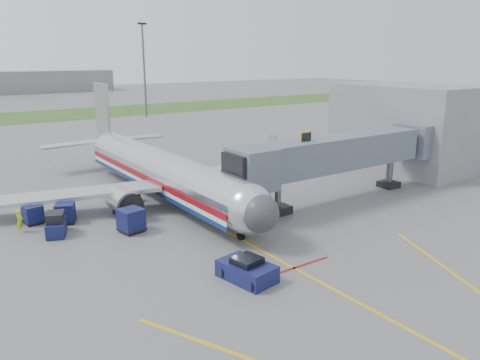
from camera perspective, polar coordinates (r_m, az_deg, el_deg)
ground at (r=33.72m, az=2.08°, el=-8.29°), size 400.00×400.00×0.00m
grass_strip at (r=116.97m, az=-25.72°, el=6.86°), size 300.00×25.00×0.01m
apron_markings at (r=28.74m, az=11.23°, el=-12.88°), size 21.52×50.00×0.01m
airliner at (r=45.39m, az=-9.55°, el=1.12°), size 32.10×35.67×10.25m
jet_bridge at (r=44.26m, az=11.59°, el=3.09°), size 25.30×4.00×6.90m
terminal at (r=60.42m, az=19.50°, el=6.13°), size 10.00×16.00×10.00m
light_mast_right at (r=108.91m, az=-11.60°, el=13.22°), size 2.00×0.44×20.40m
pushback_tug at (r=29.05m, az=0.84°, el=-10.93°), size 2.71×3.81×1.46m
baggage_tug at (r=38.50m, az=-21.50°, el=-5.11°), size 2.13×2.85×1.79m
baggage_cart_a at (r=40.93m, az=-20.53°, el=-3.79°), size 2.00×2.00×1.64m
baggage_cart_b at (r=37.34m, az=-13.13°, el=-4.80°), size 2.00×2.00×1.85m
baggage_cart_c at (r=41.76m, az=-23.93°, el=-3.86°), size 1.59×1.59×1.52m
belt_loader at (r=43.51m, az=-14.54°, el=-2.75°), size 2.20×3.90×1.84m
ground_power_cart at (r=41.79m, az=-0.13°, el=-2.76°), size 1.82×1.53×1.24m
ramp_worker at (r=40.09m, az=-25.26°, el=-4.54°), size 0.75×0.80×1.84m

